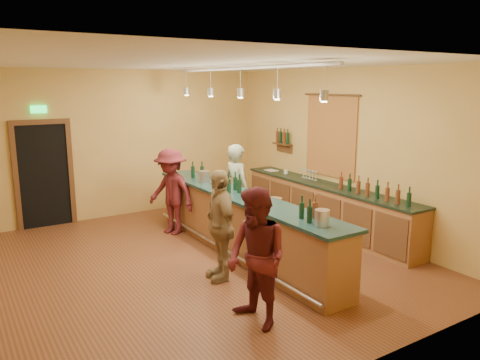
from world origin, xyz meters
TOP-DOWN VIEW (x-y plane):
  - floor at (0.00, 0.00)m, footprint 7.00×7.00m
  - ceiling at (0.00, 0.00)m, footprint 6.50×7.00m
  - wall_back at (0.00, 3.50)m, footprint 6.50×0.02m
  - wall_front at (0.00, -3.50)m, footprint 6.50×0.02m
  - wall_right at (3.25, 0.00)m, footprint 0.02×7.00m
  - doorway at (-1.70, 3.47)m, footprint 1.15×0.09m
  - tapestry at (3.23, 0.40)m, footprint 0.03×1.40m
  - bottle_shelf at (3.17, 1.90)m, footprint 0.17×0.55m
  - back_counter at (2.97, 0.18)m, footprint 0.60×4.55m
  - tasting_bar at (0.83, -0.00)m, footprint 0.73×5.10m
  - pendant_track at (0.83, -0.00)m, footprint 0.11×4.60m
  - bartender at (1.38, 0.99)m, footprint 0.46×0.67m
  - customer_a at (-0.33, -2.20)m, footprint 0.70×0.87m
  - customer_b at (-0.00, -0.75)m, footprint 0.58×1.04m
  - customer_c at (0.28, 1.64)m, footprint 0.99×1.24m
  - bar_stool at (2.15, 0.80)m, footprint 0.31×0.31m

SIDE VIEW (x-z plane):
  - floor at x=0.00m, z-range 0.00..0.00m
  - back_counter at x=2.97m, z-range -0.15..1.12m
  - bar_stool at x=2.15m, z-range 0.18..0.82m
  - tasting_bar at x=0.83m, z-range -0.08..1.30m
  - customer_b at x=0.00m, z-range 0.00..1.68m
  - customer_c at x=0.28m, z-range 0.00..1.68m
  - customer_a at x=-0.33m, z-range 0.00..1.71m
  - bartender at x=1.38m, z-range 0.00..1.77m
  - doorway at x=-1.70m, z-range -0.11..2.36m
  - wall_back at x=0.00m, z-range 0.00..3.20m
  - wall_front at x=0.00m, z-range 0.00..3.20m
  - wall_right at x=3.25m, z-range 0.00..3.20m
  - bottle_shelf at x=3.17m, z-range 1.39..1.94m
  - tapestry at x=3.23m, z-range 1.05..2.65m
  - pendant_track at x=0.83m, z-range 2.73..3.24m
  - ceiling at x=0.00m, z-range 3.19..3.21m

